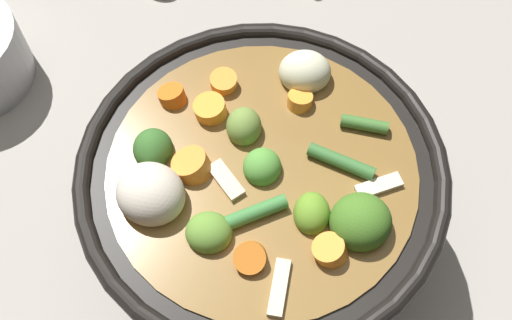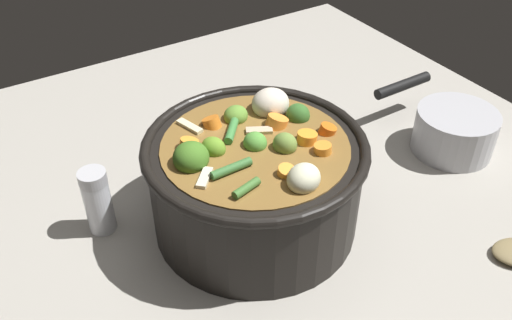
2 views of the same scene
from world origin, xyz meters
name	(u,v)px [view 2 (image 2 of 2)]	position (x,y,z in m)	size (l,w,h in m)	color
ground_plane	(255,222)	(0.00, 0.00, 0.00)	(1.10, 1.10, 0.00)	#9E998E
cooking_pot	(255,181)	(0.00, 0.00, 0.07)	(0.28, 0.28, 0.16)	black
salt_shaker	(98,201)	(0.18, -0.10, 0.05)	(0.04, 0.04, 0.10)	silver
small_saucepan	(453,130)	(-0.35, 0.02, 0.04)	(0.13, 0.19, 0.07)	#ADADB2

